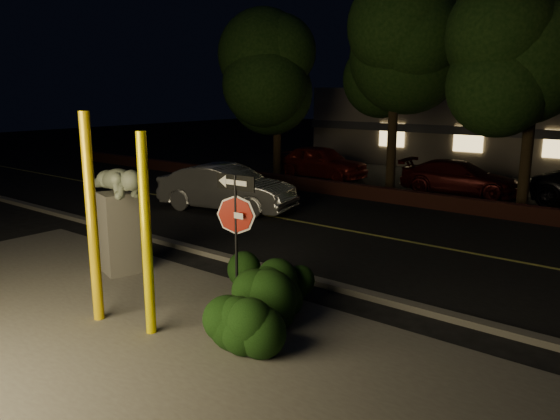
% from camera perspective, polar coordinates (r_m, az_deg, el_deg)
% --- Properties ---
extents(ground, '(90.00, 90.00, 0.00)m').
position_cam_1_polar(ground, '(17.82, 13.71, -0.50)').
color(ground, black).
rests_on(ground, ground).
extents(patio, '(14.00, 6.00, 0.02)m').
position_cam_1_polar(patio, '(9.55, -16.63, -12.07)').
color(patio, '#4C4944').
rests_on(patio, ground).
extents(road, '(80.00, 8.00, 0.01)m').
position_cam_1_polar(road, '(15.23, 8.86, -2.47)').
color(road, black).
rests_on(road, ground).
extents(lane_marking, '(80.00, 0.12, 0.00)m').
position_cam_1_polar(lane_marking, '(15.22, 8.87, -2.42)').
color(lane_marking, '#B3AF47').
rests_on(lane_marking, road).
extents(curb, '(80.00, 0.25, 0.12)m').
position_cam_1_polar(curb, '(11.97, -1.09, -6.20)').
color(curb, '#4C4944').
rests_on(curb, ground).
extents(brick_wall, '(40.00, 0.35, 0.50)m').
position_cam_1_polar(brick_wall, '(18.93, 15.44, 0.93)').
color(brick_wall, '#451D16').
rests_on(brick_wall, ground).
extents(parking_lot, '(40.00, 12.00, 0.01)m').
position_cam_1_polar(parking_lot, '(24.24, 20.84, 2.43)').
color(parking_lot, black).
rests_on(parking_lot, ground).
extents(building, '(22.00, 10.20, 4.00)m').
position_cam_1_polar(building, '(31.69, 25.72, 7.83)').
color(building, '#665B51').
rests_on(building, ground).
extents(tree_far_a, '(4.60, 4.60, 7.43)m').
position_cam_1_polar(tree_far_a, '(24.27, -0.31, 15.89)').
color(tree_far_a, black).
rests_on(tree_far_a, ground).
extents(tree_far_b, '(5.20, 5.20, 8.41)m').
position_cam_1_polar(tree_far_b, '(21.47, 12.11, 17.98)').
color(tree_far_b, black).
rests_on(tree_far_b, ground).
extents(tree_far_c, '(4.80, 4.80, 7.84)m').
position_cam_1_polar(tree_far_c, '(19.28, 25.41, 16.58)').
color(tree_far_c, black).
rests_on(tree_far_c, ground).
extents(yellow_pole_left, '(0.18, 0.18, 3.56)m').
position_cam_1_polar(yellow_pole_left, '(9.59, -19.06, -0.94)').
color(yellow_pole_left, yellow).
rests_on(yellow_pole_left, ground).
extents(yellow_pole_right, '(0.16, 0.16, 3.28)m').
position_cam_1_polar(yellow_pole_right, '(8.82, -13.78, -2.67)').
color(yellow_pole_right, '#FFE300').
rests_on(yellow_pole_right, ground).
extents(signpost, '(0.84, 0.08, 2.47)m').
position_cam_1_polar(signpost, '(9.50, -4.64, -0.57)').
color(signpost, black).
rests_on(signpost, ground).
extents(sculpture, '(2.20, 1.16, 2.37)m').
position_cam_1_polar(sculpture, '(11.99, -16.54, 0.26)').
color(sculpture, '#4C4944').
rests_on(sculpture, ground).
extents(hedge_center, '(1.92, 1.24, 0.92)m').
position_cam_1_polar(hedge_center, '(10.40, -1.17, -6.79)').
color(hedge_center, black).
rests_on(hedge_center, ground).
extents(hedge_right, '(1.91, 1.13, 1.20)m').
position_cam_1_polar(hedge_right, '(9.39, -0.97, -8.06)').
color(hedge_right, black).
rests_on(hedge_right, ground).
extents(hedge_far_right, '(1.54, 1.07, 1.00)m').
position_cam_1_polar(hedge_far_right, '(8.40, -3.67, -11.34)').
color(hedge_far_right, black).
rests_on(hedge_far_right, ground).
extents(silver_sedan, '(4.79, 2.57, 1.50)m').
position_cam_1_polar(silver_sedan, '(17.90, -5.57, 2.30)').
color(silver_sedan, '#AEAFB3').
rests_on(silver_sedan, ground).
extents(parked_car_red, '(4.33, 1.78, 1.47)m').
position_cam_1_polar(parked_car_red, '(24.57, 4.29, 5.05)').
color(parked_car_red, maroon).
rests_on(parked_car_red, ground).
extents(parked_car_darkred, '(4.54, 2.22, 1.27)m').
position_cam_1_polar(parked_car_darkred, '(21.78, 18.23, 3.25)').
color(parked_car_darkred, '#390A0A').
rests_on(parked_car_darkred, ground).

